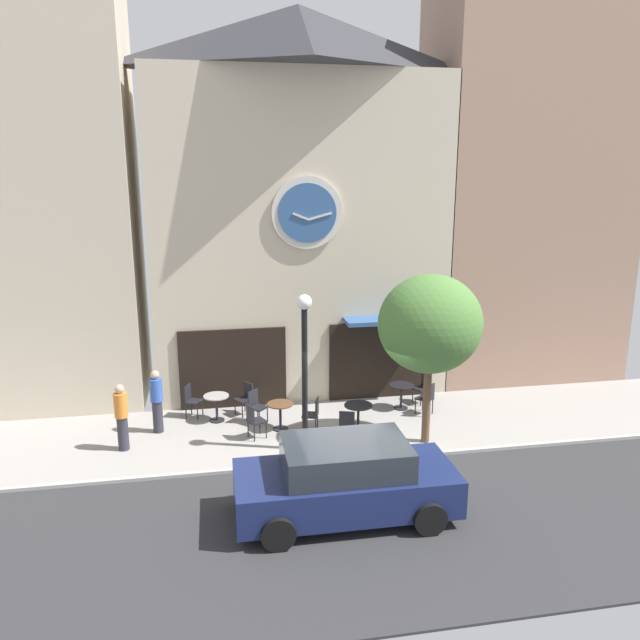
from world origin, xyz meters
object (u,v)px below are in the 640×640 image
object	(u,v)px
cafe_table_center	(216,403)
parked_car_navy	(345,480)
cafe_chair_facing_street	(313,412)
cafe_chair_by_entrance	(191,398)
cafe_chair_left_end	(254,419)
cafe_table_center_left	(358,412)
street_lamp	(305,373)
cafe_chair_corner	(256,404)
cafe_chair_under_awning	(347,424)
cafe_table_leftmost	(280,411)
cafe_table_center_right	(401,392)
cafe_chair_near_lamp	(246,396)
pedestrian_orange	(122,416)
cafe_chair_near_tree	(427,397)
street_tree	(430,324)
cafe_chair_mid_row	(424,385)
pedestrian_blue	(157,401)

from	to	relation	value
cafe_table_center	parked_car_navy	bearing A→B (deg)	-65.20
cafe_chair_facing_street	cafe_chair_by_entrance	bearing A→B (deg)	153.39
cafe_chair_facing_street	cafe_chair_left_end	distance (m)	1.55
cafe_table_center	cafe_table_center_left	distance (m)	3.85
cafe_table_center	street_lamp	bearing A→B (deg)	-45.86
cafe_chair_corner	cafe_chair_under_awning	world-z (taller)	same
street_lamp	cafe_table_leftmost	distance (m)	1.99
cafe_table_center_right	cafe_chair_near_lamp	world-z (taller)	cafe_chair_near_lamp
pedestrian_orange	cafe_table_center	bearing A→B (deg)	31.10
cafe_chair_near_tree	cafe_chair_by_entrance	xyz separation A→B (m)	(-6.43, 1.03, 0.00)
cafe_chair_by_entrance	cafe_table_center	bearing A→B (deg)	-32.17
cafe_chair_corner	pedestrian_orange	xyz separation A→B (m)	(-3.30, -1.05, 0.33)
street_tree	parked_car_navy	xyz separation A→B (m)	(-2.72, -2.95, -2.27)
cafe_table_center_left	parked_car_navy	bearing A→B (deg)	-107.40
street_lamp	cafe_chair_under_awning	world-z (taller)	street_lamp
street_lamp	cafe_table_center	size ratio (longest dim) A/B	5.30
cafe_chair_left_end	cafe_chair_by_entrance	distance (m)	2.35
parked_car_navy	street_tree	bearing A→B (deg)	47.32
pedestrian_orange	cafe_table_center_left	bearing A→B (deg)	0.28
cafe_table_center_left	cafe_chair_corner	xyz separation A→B (m)	(-2.57, 1.02, 0.00)
street_tree	cafe_table_center	xyz separation A→B (m)	(-5.12, 2.24, -2.53)
cafe_chair_near_lamp	parked_car_navy	xyz separation A→B (m)	(1.59, -5.54, 0.23)
street_tree	cafe_chair_by_entrance	xyz separation A→B (m)	(-5.80, 2.67, -2.50)
cafe_table_center_right	cafe_chair_near_lamp	distance (m)	4.39
cafe_chair_near_tree	cafe_chair_near_lamp	world-z (taller)	same
cafe_chair_corner	cafe_chair_left_end	world-z (taller)	same
cafe_chair_near_lamp	cafe_chair_under_awning	bearing A→B (deg)	-45.57
cafe_table_center_right	cafe_chair_mid_row	distance (m)	0.85
cafe_chair_near_lamp	parked_car_navy	distance (m)	5.77
street_lamp	parked_car_navy	bearing A→B (deg)	-84.07
cafe_chair_under_awning	parked_car_navy	xyz separation A→B (m)	(-0.75, -3.15, 0.23)
street_tree	cafe_chair_left_end	xyz separation A→B (m)	(-4.21, 0.94, -2.50)
cafe_table_leftmost	pedestrian_blue	world-z (taller)	pedestrian_blue
cafe_table_leftmost	cafe_chair_corner	xyz separation A→B (m)	(-0.59, 0.55, 0.02)
street_tree	cafe_chair_facing_street	size ratio (longest dim) A/B	4.72
cafe_chair_near_tree	cafe_chair_near_lamp	size ratio (longest dim) A/B	1.00
cafe_table_center	cafe_table_center_right	size ratio (longest dim) A/B	1.02
cafe_chair_corner	cafe_chair_facing_street	distance (m)	1.64
pedestrian_blue	cafe_chair_facing_street	bearing A→B (deg)	-9.96
pedestrian_blue	parked_car_navy	xyz separation A→B (m)	(3.91, -4.75, -0.10)
cafe_table_center	cafe_chair_corner	bearing A→B (deg)	-16.93
cafe_chair_mid_row	pedestrian_orange	world-z (taller)	pedestrian_orange
cafe_chair_corner	parked_car_navy	bearing A→B (deg)	-74.39
cafe_chair_near_tree	cafe_chair_left_end	world-z (taller)	same
street_lamp	cafe_chair_left_end	xyz separation A→B (m)	(-1.17, 0.85, -1.43)
street_tree	cafe_chair_near_lamp	size ratio (longest dim) A/B	4.72
cafe_chair_corner	cafe_table_leftmost	bearing A→B (deg)	-42.57
parked_car_navy	cafe_chair_corner	bearing A→B (deg)	105.61
cafe_chair_by_entrance	pedestrian_orange	bearing A→B (deg)	-131.42
cafe_table_center_left	cafe_chair_mid_row	distance (m)	2.86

